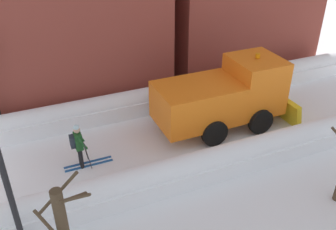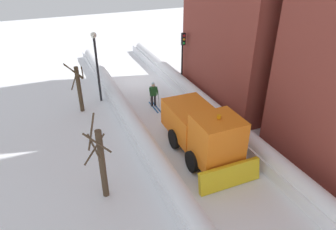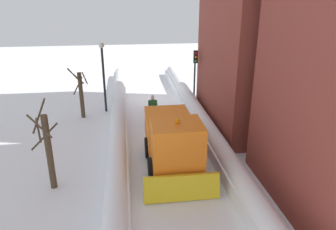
{
  "view_description": "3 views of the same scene",
  "coord_description": "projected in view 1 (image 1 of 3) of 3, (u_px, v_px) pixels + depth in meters",
  "views": [
    {
      "loc": [
        11.65,
        3.36,
        8.7
      ],
      "look_at": [
        0.28,
        8.26,
        1.35
      ],
      "focal_mm": 39.68,
      "sensor_mm": 36.0,
      "label": 1
    },
    {
      "loc": [
        6.87,
        22.73,
        9.93
      ],
      "look_at": [
        1.01,
        8.94,
        1.55
      ],
      "focal_mm": 32.41,
      "sensor_mm": 36.0,
      "label": 2
    },
    {
      "loc": [
        2.01,
        24.86,
        8.11
      ],
      "look_at": [
        -0.2,
        8.53,
        1.79
      ],
      "focal_mm": 33.97,
      "sensor_mm": 36.0,
      "label": 3
    }
  ],
  "objects": [
    {
      "name": "skier",
      "position": [
        79.0,
        144.0,
        13.34
      ],
      "size": [
        0.62,
        1.8,
        1.81
      ],
      "color": "black",
      "rests_on": "ground"
    },
    {
      "name": "street_lamp",
      "position": [
        1.0,
        163.0,
        8.89
      ],
      "size": [
        0.4,
        0.4,
        5.0
      ],
      "color": "black",
      "rests_on": "ground"
    },
    {
      "name": "snowbank_left",
      "position": [
        177.0,
        94.0,
        17.73
      ],
      "size": [
        1.1,
        36.0,
        1.13
      ],
      "color": "white",
      "rests_on": "ground"
    },
    {
      "name": "ground_plane",
      "position": [
        203.0,
        131.0,
        15.9
      ],
      "size": [
        80.0,
        80.0,
        0.0
      ],
      "primitive_type": "plane",
      "color": "white"
    },
    {
      "name": "snowbank_right",
      "position": [
        237.0,
        156.0,
        13.57
      ],
      "size": [
        1.1,
        36.0,
        1.07
      ],
      "color": "white",
      "rests_on": "ground"
    },
    {
      "name": "plow_truck",
      "position": [
        226.0,
        95.0,
        15.56
      ],
      "size": [
        3.2,
        5.98,
        3.12
      ],
      "color": "orange",
      "rests_on": "ground"
    }
  ]
}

